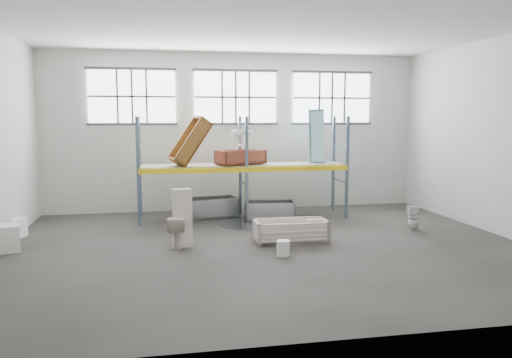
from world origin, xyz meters
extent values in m
cube|color=#4A4440|center=(0.00, 0.00, -0.05)|extent=(12.00, 10.00, 0.10)
cube|color=silver|center=(0.00, 0.00, 5.05)|extent=(12.00, 10.00, 0.10)
cube|color=#BCB7AE|center=(0.00, 5.05, 2.50)|extent=(12.00, 0.10, 5.00)
cube|color=#B0ACA3|center=(0.00, -5.05, 2.50)|extent=(12.00, 0.10, 5.00)
cube|color=#ADA9A0|center=(6.05, 0.00, 2.50)|extent=(0.10, 10.00, 5.00)
cube|color=white|center=(-3.20, 4.94, 3.60)|extent=(2.60, 0.04, 1.60)
cube|color=white|center=(0.00, 4.94, 3.60)|extent=(2.60, 0.04, 1.60)
cube|color=white|center=(3.20, 4.94, 3.60)|extent=(2.60, 0.04, 1.60)
cube|color=slate|center=(-3.00, 2.90, 1.50)|extent=(0.08, 0.08, 3.00)
cube|color=slate|center=(-3.00, 4.10, 1.50)|extent=(0.08, 0.08, 3.00)
cube|color=slate|center=(0.00, 2.90, 1.50)|extent=(0.08, 0.08, 3.00)
cube|color=slate|center=(0.00, 4.10, 1.50)|extent=(0.08, 0.08, 3.00)
cube|color=slate|center=(3.00, 2.90, 1.50)|extent=(0.08, 0.08, 3.00)
cube|color=slate|center=(3.00, 4.10, 1.50)|extent=(0.08, 0.08, 3.00)
cube|color=yellow|center=(0.00, 2.90, 1.50)|extent=(6.00, 0.10, 0.14)
cube|color=yellow|center=(0.00, 4.10, 1.50)|extent=(6.00, 0.10, 0.14)
cube|color=gray|center=(0.00, 3.50, 1.58)|extent=(5.90, 1.10, 0.03)
cylinder|color=black|center=(0.00, 2.70, 0.00)|extent=(1.80, 1.80, 0.00)
cube|color=beige|center=(1.33, 0.52, 0.28)|extent=(0.48, 0.29, 0.43)
imported|color=beige|center=(0.68, 0.54, 0.16)|extent=(0.51, 0.51, 0.14)
imported|color=silver|center=(-2.05, 0.47, 0.36)|extent=(0.52, 0.76, 0.71)
cube|color=beige|center=(-1.94, 0.41, 0.67)|extent=(0.46, 0.32, 1.35)
imported|color=white|center=(4.14, 0.95, 0.34)|extent=(0.36, 0.35, 0.68)
imported|color=white|center=(-0.08, 3.17, 2.09)|extent=(0.74, 0.64, 0.56)
cylinder|color=silver|center=(0.16, -0.79, 0.17)|extent=(0.36, 0.36, 0.33)
cube|color=silver|center=(-5.89, 0.72, 0.29)|extent=(0.82, 0.75, 0.59)
cube|color=white|center=(-6.09, 2.08, 0.24)|extent=(0.71, 0.71, 0.49)
camera|label=1|loc=(-2.43, -11.17, 2.98)|focal=35.61mm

